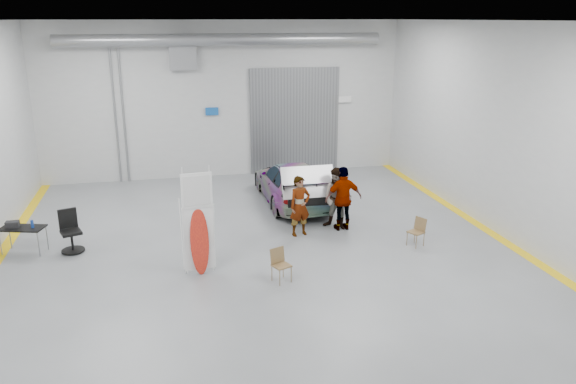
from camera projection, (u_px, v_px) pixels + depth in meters
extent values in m
plane|color=slate|center=(261.00, 252.00, 15.19)|extent=(16.00, 16.00, 0.00)
cube|color=#B3B5B8|center=(505.00, 132.00, 15.76)|extent=(0.02, 16.00, 6.00)
cube|color=#B3B5B8|center=(224.00, 100.00, 21.75)|extent=(14.00, 0.02, 6.00)
cube|color=#B3B5B8|center=(373.00, 280.00, 6.84)|extent=(14.00, 0.02, 6.00)
cube|color=silver|center=(258.00, 21.00, 13.40)|extent=(14.00, 16.00, 0.02)
cube|color=gray|center=(295.00, 121.00, 22.53)|extent=(3.60, 0.12, 4.20)
cube|color=gray|center=(183.00, 53.00, 20.82)|extent=(1.00, 0.50, 1.20)
cylinder|color=gray|center=(224.00, 40.00, 20.50)|extent=(11.90, 0.44, 0.44)
cube|color=#1451A3|center=(212.00, 111.00, 21.69)|extent=(0.50, 0.04, 0.30)
cube|color=white|center=(343.00, 99.00, 22.71)|extent=(0.70, 0.04, 0.25)
cylinder|color=gray|center=(124.00, 117.00, 21.02)|extent=(0.08, 0.08, 5.00)
cylinder|color=gray|center=(115.00, 117.00, 20.96)|extent=(0.08, 0.08, 5.00)
cube|color=yellow|center=(489.00, 231.00, 16.62)|extent=(0.30, 16.00, 0.01)
imported|color=silver|center=(292.00, 183.00, 19.06)|extent=(2.02, 4.83, 1.39)
imported|color=#926A50|center=(300.00, 206.00, 16.13)|extent=(0.73, 0.57, 1.77)
imported|color=slate|center=(338.00, 199.00, 16.63)|extent=(1.15, 1.12, 1.87)
imported|color=olive|center=(344.00, 198.00, 16.54)|extent=(1.14, 0.51, 1.94)
cube|color=white|center=(198.00, 238.00, 13.69)|extent=(0.77, 0.10, 1.64)
ellipsoid|color=#EF3A14|center=(199.00, 241.00, 13.64)|extent=(0.47, 0.26, 1.73)
cube|color=white|center=(196.00, 191.00, 13.31)|extent=(0.75, 0.10, 0.87)
cylinder|color=white|center=(184.00, 222.00, 13.49)|extent=(0.02, 0.02, 2.73)
cylinder|color=white|center=(211.00, 220.00, 13.62)|extent=(0.02, 0.02, 2.73)
cube|color=brown|center=(282.00, 266.00, 13.36)|extent=(0.50, 0.49, 0.04)
cube|color=brown|center=(280.00, 254.00, 13.46)|extent=(0.39, 0.22, 0.37)
cube|color=brown|center=(416.00, 232.00, 15.48)|extent=(0.49, 0.50, 0.04)
cube|color=brown|center=(414.00, 223.00, 15.57)|extent=(0.23, 0.37, 0.36)
cylinder|color=gray|center=(1.00, 246.00, 14.73)|extent=(0.03, 0.03, 0.68)
cylinder|color=gray|center=(43.00, 242.00, 14.95)|extent=(0.03, 0.03, 0.68)
cylinder|color=gray|center=(5.00, 239.00, 15.17)|extent=(0.03, 0.03, 0.68)
cylinder|color=gray|center=(46.00, 236.00, 15.39)|extent=(0.03, 0.03, 0.68)
cube|color=black|center=(22.00, 228.00, 14.95)|extent=(1.26, 0.87, 0.04)
cylinder|color=navy|center=(32.00, 224.00, 14.89)|extent=(0.08, 0.08, 0.21)
cube|color=black|center=(12.00, 224.00, 14.92)|extent=(0.33, 0.21, 0.17)
cylinder|color=black|center=(73.00, 250.00, 15.18)|extent=(0.61, 0.61, 0.04)
cylinder|color=black|center=(72.00, 241.00, 15.10)|extent=(0.07, 0.07, 0.52)
cube|color=black|center=(71.00, 232.00, 15.03)|extent=(0.64, 0.64, 0.08)
cube|color=black|center=(71.00, 218.00, 15.15)|extent=(0.47, 0.22, 0.55)
cube|color=silver|center=(308.00, 180.00, 16.84)|extent=(1.62, 0.99, 0.04)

